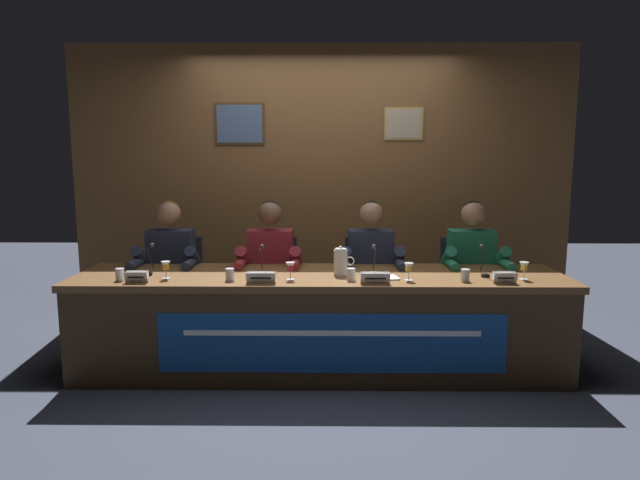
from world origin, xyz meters
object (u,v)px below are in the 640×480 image
object	(u,v)px
chair_center_right	(369,293)
juice_glass_far_left	(166,267)
panelist_center_right	(371,266)
nameplate_far_left	(136,277)
chair_center_left	(273,293)
juice_glass_center_left	(290,268)
water_cup_far_right	(465,276)
conference_table	(320,308)
microphone_center_right	(375,266)
juice_glass_center_right	(409,268)
document_stack_center_right	(383,278)
panelist_far_left	(169,265)
water_cup_center_right	(351,275)
chair_far_right	(466,293)
microphone_far_right	(484,266)
panelist_center_left	(270,265)
panelist_far_right	(473,266)
water_cup_far_left	(120,275)
water_cup_center_left	(230,275)
nameplate_center_left	(261,278)
chair_far_left	(177,293)
microphone_center_left	(261,266)
nameplate_center_right	(375,278)
nameplate_far_right	(505,278)
microphone_far_left	(149,264)
juice_glass_far_right	(524,267)

from	to	relation	value
chair_center_right	juice_glass_far_left	bearing A→B (deg)	-152.80
chair_center_right	panelist_center_right	size ratio (longest dim) A/B	0.73
nameplate_far_left	chair_center_left	distance (m)	1.26
juice_glass_center_left	water_cup_far_right	xyz separation A→B (m)	(1.20, -0.03, -0.05)
conference_table	microphone_center_right	distance (m)	0.49
juice_glass_center_right	document_stack_center_right	distance (m)	0.20
panelist_far_left	panelist_center_right	size ratio (longest dim) A/B	1.00
water_cup_center_right	chair_far_right	size ratio (longest dim) A/B	0.10
panelist_far_left	microphone_far_right	bearing A→B (deg)	-10.36
panelist_center_left	panelist_far_right	size ratio (longest dim) A/B	1.00
panelist_far_right	document_stack_center_right	xyz separation A→B (m)	(-0.78, -0.55, 0.02)
juice_glass_center_left	document_stack_center_right	distance (m)	0.65
water_cup_far_left	chair_far_right	xyz separation A→B (m)	(2.59, 0.82, -0.33)
nameplate_far_left	water_cup_center_left	xyz separation A→B (m)	(0.62, 0.06, -0.00)
nameplate_far_left	nameplate_center_left	bearing A→B (deg)	-1.21
chair_center_right	water_cup_far_right	size ratio (longest dim) A/B	10.51
nameplate_center_left	chair_far_right	xyz separation A→B (m)	(1.61, 0.90, -0.33)
chair_far_left	microphone_center_left	bearing A→B (deg)	-39.72
nameplate_center_right	document_stack_center_right	distance (m)	0.17
panelist_center_left	panelist_center_right	distance (m)	0.81
water_cup_far_left	chair_center_right	bearing A→B (deg)	24.70
water_cup_far_left	microphone_far_right	xyz separation A→B (m)	(2.56, 0.18, 0.04)
nameplate_center_left	microphone_center_left	bearing A→B (deg)	96.19
chair_far_left	nameplate_far_right	xyz separation A→B (m)	(2.47, -0.88, 0.33)
chair_far_left	nameplate_far_right	world-z (taller)	chair_far_left
water_cup_far_left	nameplate_center_right	xyz separation A→B (m)	(1.75, -0.08, 0.00)
conference_table	microphone_far_left	bearing A→B (deg)	175.93
chair_far_left	water_cup_center_right	world-z (taller)	chair_far_left
water_cup_far_right	document_stack_center_right	world-z (taller)	water_cup_far_right
microphone_center_right	nameplate_far_right	xyz separation A→B (m)	(0.86, -0.21, -0.03)
conference_table	microphone_far_left	world-z (taller)	microphone_far_left
microphone_far_left	juice_glass_far_right	world-z (taller)	microphone_far_left
water_cup_center_left	microphone_center_left	size ratio (longest dim) A/B	0.39
chair_center_left	chair_center_right	world-z (taller)	same
chair_far_left	nameplate_far_right	bearing A→B (deg)	-19.60
panelist_far_right	water_cup_far_right	distance (m)	0.66
juice_glass_far_left	juice_glass_center_left	bearing A→B (deg)	-1.62
microphone_far_left	conference_table	bearing A→B (deg)	-4.07
juice_glass_far_left	juice_glass_center_left	size ratio (longest dim) A/B	1.00
document_stack_center_right	juice_glass_far_left	bearing A→B (deg)	-179.47
microphone_center_left	water_cup_far_right	world-z (taller)	microphone_center_left
juice_glass_far_left	microphone_far_right	size ratio (longest dim) A/B	0.57
water_cup_center_left	panelist_center_right	size ratio (longest dim) A/B	0.07
water_cup_center_left	nameplate_center_right	distance (m)	1.00
juice_glass_center_left	chair_far_left	bearing A→B (deg)	142.19
water_cup_far_right	panelist_far_left	bearing A→B (deg)	164.33
panelist_far_left	juice_glass_far_left	size ratio (longest dim) A/B	9.84
nameplate_center_right	microphone_center_left	bearing A→B (deg)	163.23
microphone_center_right	juice_glass_far_right	size ratio (longest dim) A/B	1.74
juice_glass_center_left	panelist_center_right	xyz separation A→B (m)	(0.61, 0.59, -0.10)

